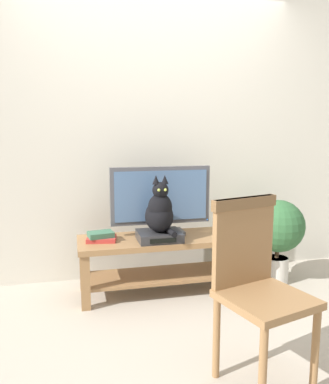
{
  "coord_description": "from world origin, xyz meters",
  "views": [
    {
      "loc": [
        -0.71,
        -2.54,
        1.34
      ],
      "look_at": [
        -0.0,
        0.44,
        0.85
      ],
      "focal_mm": 36.65,
      "sensor_mm": 36.0,
      "label": 1
    }
  ],
  "objects_px": {
    "potted_plant": "(278,230)",
    "tv": "(161,199)",
    "tv_stand": "(163,253)",
    "wooden_chair": "(255,278)",
    "media_box": "(159,236)",
    "cat": "(160,211)",
    "book_stack": "(101,237)"
  },
  "relations": [
    {
      "from": "potted_plant",
      "to": "tv",
      "type": "bearing_deg",
      "value": 172.87
    },
    {
      "from": "potted_plant",
      "to": "tv_stand",
      "type": "bearing_deg",
      "value": 177.96
    },
    {
      "from": "tv_stand",
      "to": "wooden_chair",
      "type": "relative_size",
      "value": 1.41
    },
    {
      "from": "wooden_chair",
      "to": "potted_plant",
      "type": "xyz_separation_m",
      "value": [
        0.8,
        1.19,
        -0.1
      ]
    },
    {
      "from": "tv",
      "to": "media_box",
      "type": "relative_size",
      "value": 2.44
    },
    {
      "from": "tv_stand",
      "to": "cat",
      "type": "height_order",
      "value": "cat"
    },
    {
      "from": "book_stack",
      "to": "potted_plant",
      "type": "bearing_deg",
      "value": -1.62
    },
    {
      "from": "tv_stand",
      "to": "media_box",
      "type": "distance_m",
      "value": 0.2
    },
    {
      "from": "tv_stand",
      "to": "media_box",
      "type": "xyz_separation_m",
      "value": [
        -0.05,
        -0.08,
        0.17
      ]
    },
    {
      "from": "wooden_chair",
      "to": "book_stack",
      "type": "bearing_deg",
      "value": 120.35
    },
    {
      "from": "wooden_chair",
      "to": "cat",
      "type": "bearing_deg",
      "value": 103.38
    },
    {
      "from": "tv",
      "to": "cat",
      "type": "relative_size",
      "value": 1.83
    },
    {
      "from": "tv",
      "to": "media_box",
      "type": "xyz_separation_m",
      "value": [
        -0.05,
        -0.17,
        -0.27
      ]
    },
    {
      "from": "media_box",
      "to": "wooden_chair",
      "type": "xyz_separation_m",
      "value": [
        0.27,
        -1.14,
        0.06
      ]
    },
    {
      "from": "tv_stand",
      "to": "cat",
      "type": "xyz_separation_m",
      "value": [
        -0.05,
        -0.1,
        0.38
      ]
    },
    {
      "from": "tv",
      "to": "book_stack",
      "type": "bearing_deg",
      "value": -170.45
    },
    {
      "from": "tv_stand",
      "to": "potted_plant",
      "type": "xyz_separation_m",
      "value": [
        1.02,
        -0.04,
        0.14
      ]
    },
    {
      "from": "potted_plant",
      "to": "wooden_chair",
      "type": "bearing_deg",
      "value": -124.03
    },
    {
      "from": "potted_plant",
      "to": "book_stack",
      "type": "bearing_deg",
      "value": 178.38
    },
    {
      "from": "media_box",
      "to": "book_stack",
      "type": "relative_size",
      "value": 1.36
    },
    {
      "from": "media_box",
      "to": "tv_stand",
      "type": "bearing_deg",
      "value": 58.35
    },
    {
      "from": "tv_stand",
      "to": "wooden_chair",
      "type": "distance_m",
      "value": 1.27
    },
    {
      "from": "media_box",
      "to": "potted_plant",
      "type": "distance_m",
      "value": 1.07
    },
    {
      "from": "media_box",
      "to": "book_stack",
      "type": "xyz_separation_m",
      "value": [
        -0.45,
        0.09,
        -0.0
      ]
    },
    {
      "from": "tv",
      "to": "potted_plant",
      "type": "relative_size",
      "value": 1.13
    },
    {
      "from": "tv_stand",
      "to": "cat",
      "type": "relative_size",
      "value": 3.03
    },
    {
      "from": "book_stack",
      "to": "potted_plant",
      "type": "height_order",
      "value": "potted_plant"
    },
    {
      "from": "tv",
      "to": "cat",
      "type": "xyz_separation_m",
      "value": [
        -0.05,
        -0.19,
        -0.06
      ]
    },
    {
      "from": "book_stack",
      "to": "wooden_chair",
      "type": "bearing_deg",
      "value": -59.65
    },
    {
      "from": "tv_stand",
      "to": "tv",
      "type": "relative_size",
      "value": 1.65
    },
    {
      "from": "book_stack",
      "to": "potted_plant",
      "type": "distance_m",
      "value": 1.52
    },
    {
      "from": "cat",
      "to": "potted_plant",
      "type": "height_order",
      "value": "cat"
    }
  ]
}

